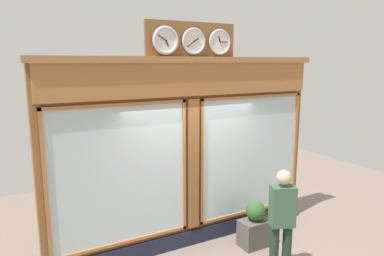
% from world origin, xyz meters
% --- Properties ---
extents(shop_facade, '(5.11, 0.42, 3.89)m').
position_xyz_m(shop_facade, '(0.00, -0.12, 1.69)').
color(shop_facade, brown).
rests_on(shop_facade, ground_plane).
extents(pedestrian, '(0.42, 0.34, 1.69)m').
position_xyz_m(pedestrian, '(-0.73, 1.49, 0.93)').
color(pedestrian, '#1C2F21').
rests_on(pedestrian, ground_plane).
extents(planter_box, '(0.56, 0.36, 0.48)m').
position_xyz_m(planter_box, '(-0.96, 0.59, 0.24)').
color(planter_box, '#4C4742').
rests_on(planter_box, ground_plane).
extents(planter_shrub, '(0.35, 0.35, 0.35)m').
position_xyz_m(planter_shrub, '(-0.96, 0.59, 0.66)').
color(planter_shrub, '#285623').
rests_on(planter_shrub, planter_box).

